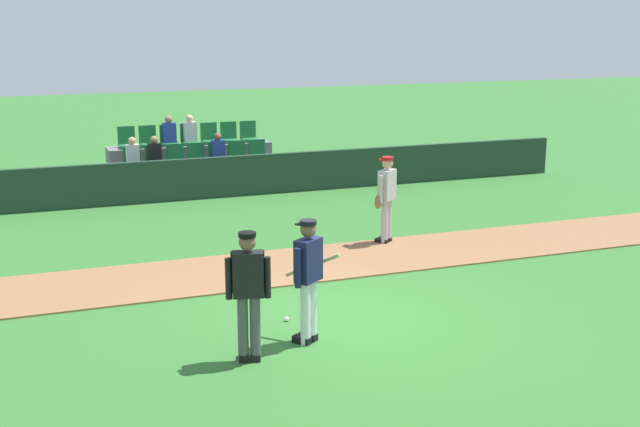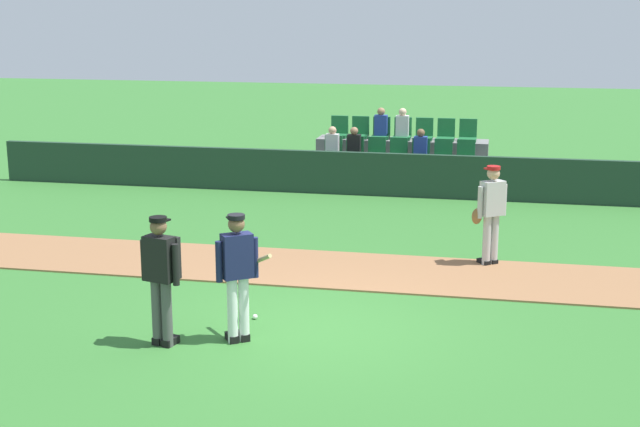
{
  "view_description": "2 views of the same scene",
  "coord_description": "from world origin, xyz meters",
  "px_view_note": "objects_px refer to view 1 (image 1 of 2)",
  "views": [
    {
      "loc": [
        -4.57,
        -10.94,
        4.44
      ],
      "look_at": [
        0.23,
        1.75,
        1.22
      ],
      "focal_mm": 46.77,
      "sensor_mm": 36.0,
      "label": 1
    },
    {
      "loc": [
        2.48,
        -11.47,
        4.4
      ],
      "look_at": [
        -0.21,
        1.6,
        1.28
      ],
      "focal_mm": 49.78,
      "sensor_mm": 36.0,
      "label": 2
    }
  ],
  "objects_px": {
    "batter_navy_jersey": "(308,276)",
    "runner_grey_jersey": "(386,197)",
    "umpire_home_plate": "(248,289)",
    "baseball": "(287,319)"
  },
  "relations": [
    {
      "from": "batter_navy_jersey",
      "to": "runner_grey_jersey",
      "type": "height_order",
      "value": "same"
    },
    {
      "from": "umpire_home_plate",
      "to": "runner_grey_jersey",
      "type": "height_order",
      "value": "same"
    },
    {
      "from": "baseball",
      "to": "umpire_home_plate",
      "type": "bearing_deg",
      "value": -127.34
    },
    {
      "from": "batter_navy_jersey",
      "to": "umpire_home_plate",
      "type": "bearing_deg",
      "value": -161.33
    },
    {
      "from": "runner_grey_jersey",
      "to": "umpire_home_plate",
      "type": "bearing_deg",
      "value": -131.77
    },
    {
      "from": "batter_navy_jersey",
      "to": "runner_grey_jersey",
      "type": "relative_size",
      "value": 1.0
    },
    {
      "from": "batter_navy_jersey",
      "to": "umpire_home_plate",
      "type": "relative_size",
      "value": 1.0
    },
    {
      "from": "batter_navy_jersey",
      "to": "umpire_home_plate",
      "type": "height_order",
      "value": "same"
    },
    {
      "from": "batter_navy_jersey",
      "to": "baseball",
      "type": "relative_size",
      "value": 23.78
    },
    {
      "from": "batter_navy_jersey",
      "to": "runner_grey_jersey",
      "type": "distance_m",
      "value": 5.41
    }
  ]
}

